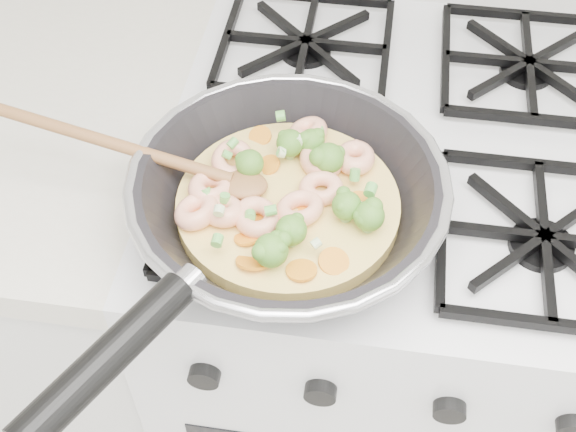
# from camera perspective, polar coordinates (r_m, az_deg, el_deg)

# --- Properties ---
(stove) EXTENTS (0.60, 0.60, 0.92)m
(stove) POSITION_cam_1_polar(r_m,az_deg,el_deg) (1.29, 6.79, -8.36)
(stove) COLOR white
(stove) RESTS_ON ground
(skillet) EXTENTS (0.52, 0.49, 0.09)m
(skillet) POSITION_cam_1_polar(r_m,az_deg,el_deg) (0.78, -0.33, 1.29)
(skillet) COLOR black
(skillet) RESTS_ON stove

